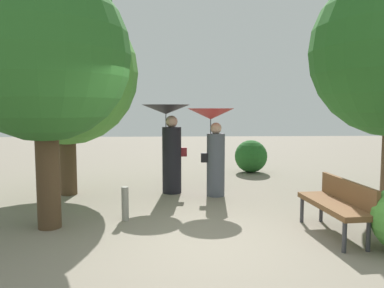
{
  "coord_description": "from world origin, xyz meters",
  "views": [
    {
      "loc": [
        -0.4,
        -5.16,
        1.9
      ],
      "look_at": [
        0.0,
        3.68,
        1.06
      ],
      "focal_mm": 35.02,
      "sensor_mm": 36.0,
      "label": 1
    }
  ],
  "objects_px": {
    "tree_mid_left": "(43,40)",
    "tree_near_left": "(65,62)",
    "park_bench": "(337,202)",
    "path_marker_post": "(125,204)",
    "person_right": "(213,138)",
    "person_left": "(169,136)"
  },
  "relations": [
    {
      "from": "person_right",
      "to": "park_bench",
      "type": "relative_size",
      "value": 1.24
    },
    {
      "from": "tree_near_left",
      "to": "tree_mid_left",
      "type": "distance_m",
      "value": 2.36
    },
    {
      "from": "person_left",
      "to": "tree_mid_left",
      "type": "height_order",
      "value": "tree_mid_left"
    },
    {
      "from": "park_bench",
      "to": "tree_mid_left",
      "type": "relative_size",
      "value": 0.34
    },
    {
      "from": "person_right",
      "to": "path_marker_post",
      "type": "bearing_deg",
      "value": 127.31
    },
    {
      "from": "person_right",
      "to": "park_bench",
      "type": "bearing_deg",
      "value": -156.78
    },
    {
      "from": "path_marker_post",
      "to": "person_right",
      "type": "bearing_deg",
      "value": 45.79
    },
    {
      "from": "tree_mid_left",
      "to": "path_marker_post",
      "type": "bearing_deg",
      "value": 16.27
    },
    {
      "from": "tree_near_left",
      "to": "path_marker_post",
      "type": "height_order",
      "value": "tree_near_left"
    },
    {
      "from": "tree_mid_left",
      "to": "person_left",
      "type": "bearing_deg",
      "value": 51.89
    },
    {
      "from": "person_right",
      "to": "tree_near_left",
      "type": "xyz_separation_m",
      "value": [
        -3.17,
        0.28,
        1.62
      ]
    },
    {
      "from": "tree_mid_left",
      "to": "park_bench",
      "type": "bearing_deg",
      "value": -7.05
    },
    {
      "from": "person_right",
      "to": "tree_mid_left",
      "type": "distance_m",
      "value": 3.87
    },
    {
      "from": "person_right",
      "to": "tree_mid_left",
      "type": "bearing_deg",
      "value": 117.54
    },
    {
      "from": "park_bench",
      "to": "path_marker_post",
      "type": "xyz_separation_m",
      "value": [
        -3.28,
        0.89,
        -0.22
      ]
    },
    {
      "from": "tree_mid_left",
      "to": "tree_near_left",
      "type": "bearing_deg",
      "value": 98.41
    },
    {
      "from": "tree_near_left",
      "to": "path_marker_post",
      "type": "bearing_deg",
      "value": -53.12
    },
    {
      "from": "park_bench",
      "to": "path_marker_post",
      "type": "relative_size",
      "value": 2.66
    },
    {
      "from": "person_right",
      "to": "tree_mid_left",
      "type": "xyz_separation_m",
      "value": [
        -2.83,
        -2.05,
        1.67
      ]
    },
    {
      "from": "park_bench",
      "to": "tree_mid_left",
      "type": "bearing_deg",
      "value": -101.75
    },
    {
      "from": "tree_near_left",
      "to": "path_marker_post",
      "type": "xyz_separation_m",
      "value": [
        1.5,
        -2.0,
        -2.61
      ]
    },
    {
      "from": "person_left",
      "to": "path_marker_post",
      "type": "distance_m",
      "value": 2.4
    }
  ]
}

